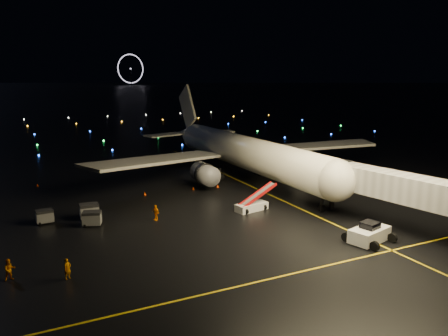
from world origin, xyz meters
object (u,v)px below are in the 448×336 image
Objects in this scene: airliner at (236,132)px; baggage_cart_0 at (89,211)px; pushback_tug at (370,232)px; baggage_cart_1 at (92,219)px; crew_a at (67,269)px; baggage_cart_2 at (45,217)px; crew_b at (10,270)px; belt_loader at (252,199)px; crew_c at (156,212)px.

airliner reaches higher than baggage_cart_0.
pushback_tug is 2.25× the size of baggage_cart_1.
baggage_cart_0 is 1.07× the size of baggage_cart_1.
baggage_cart_0 is at bearing 41.48° from crew_a.
crew_b is at bearing -109.54° from baggage_cart_2.
crew_a reaches higher than baggage_cart_1.
baggage_cart_2 is at bearing 164.24° from baggage_cart_1.
baggage_cart_1 is at bearing -92.10° from baggage_cart_0.
belt_loader is 25.36m from baggage_cart_2.
pushback_tug reaches higher than crew_b.
belt_loader reaches higher than crew_c.
crew_c is (-12.35, 1.70, -0.58)m from belt_loader.
baggage_cart_1 is (-7.29, 1.28, -0.09)m from crew_c.
crew_c is 0.87× the size of baggage_cart_0.
airliner is at bearing 72.26° from pushback_tug.
pushback_tug is 2.40× the size of crew_b.
airliner reaches higher than baggage_cart_2.
crew_b is at bearing 123.43° from crew_a.
pushback_tug is at bearing -79.61° from belt_loader.
pushback_tug is 24.60m from crew_c.
baggage_cart_1 is (8.68, 11.11, -0.09)m from crew_b.
pushback_tug reaches higher than baggage_cart_2.
crew_b is 14.10m from baggage_cart_1.
baggage_cart_2 is at bearing 59.18° from crew_a.
belt_loader reaches higher than crew_a.
crew_a is at bearing -36.28° from crew_b.
baggage_cart_0 is at bearing -145.97° from crew_c.
crew_b and crew_c have the same top height.
baggage_cart_0 is at bearing 125.61° from pushback_tug.
pushback_tug reaches higher than crew_a.
pushback_tug is (-1.65, -33.82, -6.51)m from airliner.
belt_loader is at bearing -10.31° from crew_a.
airliner is 27.94× the size of crew_b.
crew_a is at bearing -70.31° from crew_c.
airliner is 28.09× the size of baggage_cart_2.
airliner is 34.48m from pushback_tug.
baggage_cart_0 is (-7.14, 4.12, -0.03)m from crew_c.
baggage_cart_1 is (-25.40, 17.93, -0.23)m from pushback_tug.
baggage_cart_1 is (4.21, 13.04, -0.06)m from crew_a.
crew_c is at bearing 122.45° from pushback_tug.
baggage_cart_1 is at bearing 129.83° from pushback_tug.
crew_c is at bearing 18.71° from crew_b.
airliner is 8.43× the size of belt_loader.
crew_c is (-18.11, 16.65, -0.14)m from pushback_tug.
crew_c reaches higher than baggage_cart_2.
belt_loader reaches higher than baggage_cart_0.
pushback_tug is 31.09m from baggage_cart_1.
baggage_cart_2 is at bearing 174.59° from baggage_cart_0.
pushback_tug reaches higher than baggage_cart_0.
crew_b is at bearing -121.52° from baggage_cart_0.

